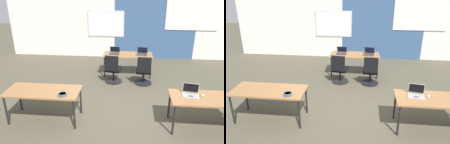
{
  "view_description": "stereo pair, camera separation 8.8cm",
  "coord_description": "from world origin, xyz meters",
  "views": [
    {
      "loc": [
        0.14,
        -4.61,
        2.83
      ],
      "look_at": [
        -0.35,
        0.41,
        0.8
      ],
      "focal_mm": 34.62,
      "sensor_mm": 36.0,
      "label": 1
    },
    {
      "loc": [
        0.23,
        -4.6,
        2.83
      ],
      "look_at": [
        -0.35,
        0.41,
        0.8
      ],
      "focal_mm": 34.62,
      "sensor_mm": 36.0,
      "label": 2
    }
  ],
  "objects": [
    {
      "name": "ground_plane",
      "position": [
        0.0,
        0.0,
        0.0
      ],
      "size": [
        24.0,
        24.0,
        0.0
      ],
      "color": "#4C4738"
    },
    {
      "name": "mouse_far_right",
      "position": [
        0.19,
        2.18,
        0.74
      ],
      "size": [
        0.06,
        0.1,
        0.03
      ],
      "color": "#B2B2B7",
      "rests_on": "desk_far_center"
    },
    {
      "name": "desk_near_left",
      "position": [
        -1.75,
        -0.6,
        0.66
      ],
      "size": [
        1.6,
        0.7,
        0.72
      ],
      "color": "olive",
      "rests_on": "ground"
    },
    {
      "name": "snack_bowl",
      "position": [
        -1.25,
        -0.8,
        0.76
      ],
      "size": [
        0.18,
        0.18,
        0.06
      ],
      "color": "#3D6070",
      "rests_on": "desk_near_left"
    },
    {
      "name": "desk_near_right",
      "position": [
        1.75,
        -0.6,
        0.66
      ],
      "size": [
        1.6,
        0.7,
        0.72
      ],
      "color": "olive",
      "rests_on": "ground"
    },
    {
      "name": "desk_far_center",
      "position": [
        0.0,
        2.2,
        0.66
      ],
      "size": [
        1.6,
        0.7,
        0.72
      ],
      "color": "olive",
      "rests_on": "ground"
    },
    {
      "name": "chair_far_left",
      "position": [
        -0.43,
        1.51,
        0.38
      ],
      "size": [
        0.52,
        0.57,
        0.92
      ],
      "rotation": [
        0.0,
        0.0,
        2.99
      ],
      "color": "black",
      "rests_on": "ground"
    },
    {
      "name": "laptop_near_right_inner",
      "position": [
        1.37,
        -0.51,
        0.77
      ],
      "size": [
        0.37,
        0.33,
        0.23
      ],
      "rotation": [
        0.0,
        0.0,
        -0.17
      ],
      "color": "#9E9EA3",
      "rests_on": "desk_near_right"
    },
    {
      "name": "laptop_far_left",
      "position": [
        -0.44,
        2.24,
        0.77
      ],
      "size": [
        0.35,
        0.34,
        0.22
      ],
      "rotation": [
        0.0,
        0.0,
        -0.07
      ],
      "color": "#333338",
      "rests_on": "desk_far_center"
    },
    {
      "name": "mouse_near_right_inner",
      "position": [
        1.62,
        -0.53,
        0.74
      ],
      "size": [
        0.09,
        0.11,
        0.03
      ],
      "color": "silver",
      "rests_on": "desk_near_right"
    },
    {
      "name": "laptop_far_right",
      "position": [
        0.46,
        2.23,
        0.77
      ],
      "size": [
        0.38,
        0.35,
        0.23
      ],
      "rotation": [
        0.0,
        0.0,
        -0.17
      ],
      "color": "#333338",
      "rests_on": "desk_far_center"
    },
    {
      "name": "back_wall_assembly",
      "position": [
        0.04,
        4.2,
        1.41
      ],
      "size": [
        10.0,
        0.27,
        2.8
      ],
      "color": "silver",
      "rests_on": "ground"
    },
    {
      "name": "chair_far_right",
      "position": [
        0.51,
        1.47,
        0.38
      ],
      "size": [
        0.52,
        0.54,
        0.92
      ],
      "rotation": [
        0.0,
        0.0,
        3.12
      ],
      "color": "black",
      "rests_on": "ground"
    }
  ]
}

